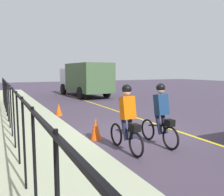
% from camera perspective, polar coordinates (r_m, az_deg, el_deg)
% --- Properties ---
extents(ground_plane, '(80.00, 80.00, 0.00)m').
position_cam_1_polar(ground_plane, '(8.08, 5.42, -8.86)').
color(ground_plane, '#423848').
extents(lane_line_centre, '(36.00, 0.12, 0.01)m').
position_cam_1_polar(lane_line_centre, '(9.01, 14.14, -7.37)').
color(lane_line_centre, yellow).
rests_on(lane_line_centre, ground).
extents(sidewalk, '(40.00, 3.20, 0.15)m').
position_cam_1_polar(sidewalk, '(6.94, -19.57, -11.22)').
color(sidewalk, '#A9B392').
rests_on(sidewalk, ground).
extents(iron_fence, '(16.62, 0.04, 1.60)m').
position_cam_1_polar(iron_fence, '(7.63, -23.87, -0.70)').
color(iron_fence, black).
rests_on(iron_fence, sidewalk).
extents(cyclist_lead, '(1.71, 0.36, 1.83)m').
position_cam_1_polar(cyclist_lead, '(6.12, 3.77, -5.13)').
color(cyclist_lead, black).
rests_on(cyclist_lead, ground).
extents(cyclist_follow, '(1.71, 0.36, 1.83)m').
position_cam_1_polar(cyclist_follow, '(6.80, 11.98, -4.06)').
color(cyclist_follow, black).
rests_on(cyclist_follow, ground).
extents(box_truck_background, '(6.80, 2.76, 2.78)m').
position_cam_1_polar(box_truck_background, '(19.73, -6.78, 4.92)').
color(box_truck_background, '#3D5937').
rests_on(box_truck_background, ground).
extents(traffic_cone_near, '(0.36, 0.36, 0.68)m').
position_cam_1_polar(traffic_cone_near, '(7.36, -4.06, -7.66)').
color(traffic_cone_near, '#F15412').
rests_on(traffic_cone_near, ground).
extents(traffic_cone_far, '(0.36, 0.36, 0.58)m').
position_cam_1_polar(traffic_cone_far, '(11.47, -13.11, -2.84)').
color(traffic_cone_far, '#EE4D0A').
rests_on(traffic_cone_far, ground).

